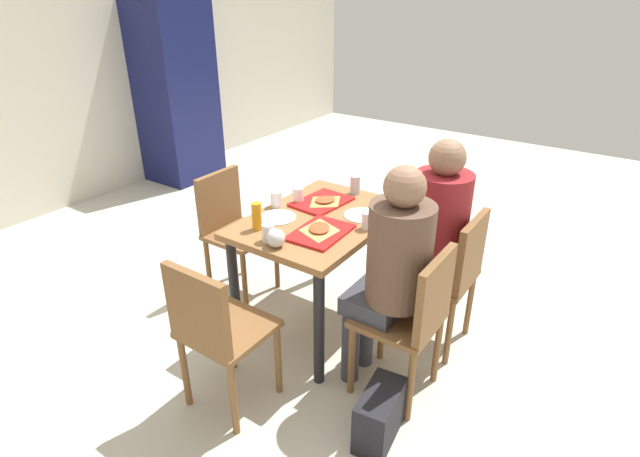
% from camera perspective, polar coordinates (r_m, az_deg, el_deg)
% --- Properties ---
extents(ground_plane, '(10.00, 10.00, 0.02)m').
position_cam_1_polar(ground_plane, '(3.37, 0.00, -10.65)').
color(ground_plane, beige).
extents(back_wall, '(10.00, 0.10, 2.80)m').
position_cam_1_polar(back_wall, '(5.26, -31.48, 15.90)').
color(back_wall, beige).
rests_on(back_wall, ground_plane).
extents(main_table, '(1.03, 0.73, 0.76)m').
position_cam_1_polar(main_table, '(3.03, 0.00, -0.72)').
color(main_table, olive).
rests_on(main_table, ground_plane).
extents(chair_near_left, '(0.40, 0.40, 0.87)m').
position_cam_1_polar(chair_near_left, '(2.59, 10.62, -9.63)').
color(chair_near_left, brown).
rests_on(chair_near_left, ground_plane).
extents(chair_near_right, '(0.40, 0.40, 0.87)m').
position_cam_1_polar(chair_near_right, '(3.00, 14.73, -4.72)').
color(chair_near_right, brown).
rests_on(chair_near_right, ground_plane).
extents(chair_far_side, '(0.40, 0.40, 0.87)m').
position_cam_1_polar(chair_far_side, '(3.52, -10.09, 0.52)').
color(chair_far_side, brown).
rests_on(chair_far_side, ground_plane).
extents(chair_left_end, '(0.40, 0.40, 0.87)m').
position_cam_1_polar(chair_left_end, '(2.52, -11.82, -11.00)').
color(chair_left_end, brown).
rests_on(chair_left_end, ground_plane).
extents(person_in_red, '(0.32, 0.42, 1.28)m').
position_cam_1_polar(person_in_red, '(2.51, 8.17, -4.06)').
color(person_in_red, '#383842').
rests_on(person_in_red, ground_plane).
extents(person_in_brown_jacket, '(0.32, 0.42, 1.28)m').
position_cam_1_polar(person_in_brown_jacket, '(2.93, 12.73, 0.18)').
color(person_in_brown_jacket, '#383842').
rests_on(person_in_brown_jacket, ground_plane).
extents(tray_red_near, '(0.37, 0.28, 0.02)m').
position_cam_1_polar(tray_red_near, '(2.77, 0.07, -0.45)').
color(tray_red_near, red).
rests_on(tray_red_near, main_table).
extents(tray_red_far, '(0.38, 0.29, 0.02)m').
position_cam_1_polar(tray_red_far, '(3.16, 0.21, 3.05)').
color(tray_red_far, red).
rests_on(tray_red_far, main_table).
extents(paper_plate_center, '(0.22, 0.22, 0.01)m').
position_cam_1_polar(paper_plate_center, '(2.97, -4.87, 1.27)').
color(paper_plate_center, white).
rests_on(paper_plate_center, main_table).
extents(paper_plate_near_edge, '(0.22, 0.22, 0.01)m').
position_cam_1_polar(paper_plate_near_edge, '(3.00, 4.82, 1.49)').
color(paper_plate_near_edge, white).
rests_on(paper_plate_near_edge, main_table).
extents(pizza_slice_a, '(0.27, 0.26, 0.02)m').
position_cam_1_polar(pizza_slice_a, '(2.78, -0.08, -0.03)').
color(pizza_slice_a, tan).
rests_on(pizza_slice_a, tray_red_near).
extents(pizza_slice_b, '(0.22, 0.20, 0.02)m').
position_cam_1_polar(pizza_slice_b, '(3.14, 0.60, 3.22)').
color(pizza_slice_b, '#C68C47').
rests_on(pizza_slice_b, tray_red_far).
extents(plastic_cup_a, '(0.07, 0.07, 0.10)m').
position_cam_1_polar(plastic_cup_a, '(3.11, -4.98, 3.34)').
color(plastic_cup_a, white).
rests_on(plastic_cup_a, main_table).
extents(plastic_cup_b, '(0.07, 0.07, 0.10)m').
position_cam_1_polar(plastic_cup_b, '(2.83, 5.47, 0.92)').
color(plastic_cup_b, white).
rests_on(plastic_cup_b, main_table).
extents(plastic_cup_c, '(0.07, 0.07, 0.10)m').
position_cam_1_polar(plastic_cup_c, '(2.69, -5.91, -0.49)').
color(plastic_cup_c, white).
rests_on(plastic_cup_c, main_table).
extents(plastic_cup_d, '(0.07, 0.07, 0.10)m').
position_cam_1_polar(plastic_cup_d, '(3.16, -2.49, 3.80)').
color(plastic_cup_d, white).
rests_on(plastic_cup_d, main_table).
extents(soda_can, '(0.07, 0.07, 0.12)m').
position_cam_1_polar(soda_can, '(3.30, 4.04, 4.98)').
color(soda_can, '#B7BCC6').
rests_on(soda_can, main_table).
extents(condiment_bottle, '(0.06, 0.06, 0.16)m').
position_cam_1_polar(condiment_bottle, '(2.82, -7.21, 1.39)').
color(condiment_bottle, orange).
rests_on(condiment_bottle, main_table).
extents(foil_bundle, '(0.10, 0.10, 0.10)m').
position_cam_1_polar(foil_bundle, '(2.63, -5.05, -1.10)').
color(foil_bundle, silver).
rests_on(foil_bundle, main_table).
extents(handbag, '(0.34, 0.20, 0.28)m').
position_cam_1_polar(handbag, '(2.59, 6.80, -20.34)').
color(handbag, black).
rests_on(handbag, ground_plane).
extents(drink_fridge, '(0.70, 0.60, 1.90)m').
position_cam_1_polar(drink_fridge, '(5.79, -16.04, 14.67)').
color(drink_fridge, '#14194C').
rests_on(drink_fridge, ground_plane).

